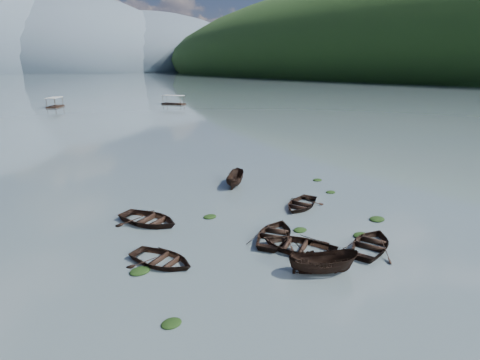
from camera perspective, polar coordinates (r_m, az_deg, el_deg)
ground_plane at (r=23.95m, az=16.60°, el=-11.59°), size 2400.00×2400.00×0.00m
right_hill_far at (r=530.77m, az=30.93°, el=13.42°), size 520.00×1200.00×190.00m
haze_mtn_c at (r=926.37m, az=-25.09°, el=14.72°), size 520.00×520.00×260.00m
haze_mtn_d at (r=973.14m, az=-14.26°, el=15.78°), size 520.00×520.00×220.00m
rowboat_0 at (r=23.13m, az=-11.81°, el=-12.29°), size 4.62×5.13×0.87m
rowboat_1 at (r=25.77m, az=5.39°, el=-8.79°), size 5.63×5.35×0.95m
rowboat_2 at (r=22.25m, az=12.42°, el=-13.59°), size 4.15×3.26×1.52m
rowboat_3 at (r=24.44m, az=8.88°, el=-10.44°), size 5.39×5.84×0.99m
rowboat_4 at (r=25.79m, az=19.37°, el=-9.73°), size 5.42×4.74×0.94m
rowboat_6 at (r=28.77m, az=-13.72°, el=-6.39°), size 5.39×5.98×1.02m
rowboat_7 at (r=31.49m, az=9.24°, el=-4.04°), size 5.21×4.62×0.89m
rowboat_8 at (r=36.67m, az=-0.81°, el=-0.78°), size 3.78×3.81×1.51m
weed_clump_0 at (r=18.36m, az=-10.40°, el=-20.80°), size 0.96×0.78×0.21m
weed_clump_1 at (r=27.07m, az=9.13°, el=-7.63°), size 1.03×0.82×0.23m
weed_clump_2 at (r=27.22m, az=17.94°, el=-8.14°), size 1.15×0.92×0.25m
weed_clump_3 at (r=35.48m, az=13.63°, el=-1.88°), size 0.92×0.78×0.20m
weed_clump_4 at (r=30.34m, az=20.15°, el=-5.73°), size 1.26×1.00×0.26m
weed_clump_5 at (r=22.51m, az=-14.99°, el=-13.40°), size 1.18×0.95×0.25m
weed_clump_6 at (r=29.07m, az=-4.60°, el=-5.68°), size 1.05×0.88×0.22m
weed_clump_7 at (r=38.96m, az=11.72°, el=-0.06°), size 0.99×0.80×0.22m
pontoon_centre at (r=120.59m, az=-26.30°, el=9.91°), size 5.76×7.41×2.63m
pontoon_right at (r=118.25m, az=-10.07°, el=11.27°), size 6.36×7.27×2.64m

